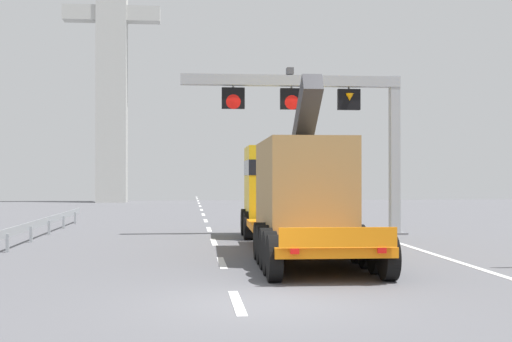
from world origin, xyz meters
name	(u,v)px	position (x,y,z in m)	size (l,w,h in m)	color
ground	(265,303)	(0.00, 0.00, 0.00)	(112.00, 112.00, 0.00)	#5B5B60
lane_markings	(203,215)	(-0.54, 30.41, 0.01)	(0.20, 75.42, 0.01)	silver
edge_line_right	(392,241)	(6.20, 12.00, 0.01)	(0.20, 63.00, 0.01)	silver
overhead_lane_gantry	(325,109)	(4.23, 14.98, 5.29)	(9.50, 0.90, 7.00)	#9EA0A5
heavy_haul_truck_orange	(291,190)	(2.04, 9.92, 1.99)	(3.30, 14.11, 5.30)	orange
guardrail_left	(19,231)	(-7.34, 11.12, 0.56)	(0.13, 26.24, 0.76)	#999EA3
bridge_pylon_distant	(112,47)	(-8.68, 51.65, 14.70)	(9.00, 2.00, 28.63)	#B7B7B2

